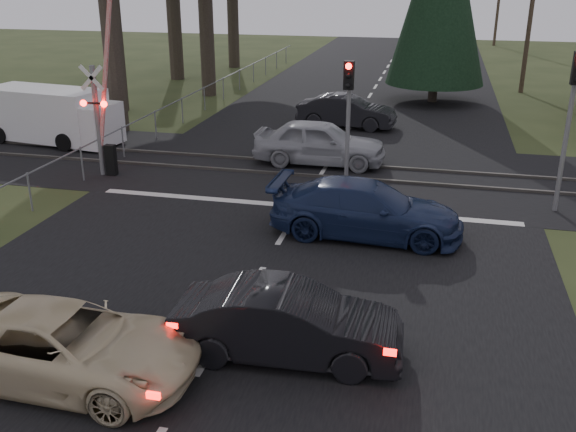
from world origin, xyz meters
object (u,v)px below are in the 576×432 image
(silver_car, at_px, (320,142))
(dark_car_far, at_px, (346,111))
(crossing_signal, at_px, (103,118))
(traffic_signal_center, at_px, (348,102))
(blue_sedan, at_px, (366,210))
(white_van, at_px, (54,116))
(dark_hatchback, at_px, (288,323))
(cream_coupe, at_px, (65,345))
(utility_pole_mid, at_px, (532,8))
(traffic_signal_right, at_px, (574,102))

(silver_car, xyz_separation_m, dark_car_far, (0.10, 6.09, -0.09))
(crossing_signal, bearing_deg, traffic_signal_center, 6.15)
(blue_sedan, height_order, dark_car_far, blue_sedan)
(traffic_signal_center, bearing_deg, white_van, 167.61)
(dark_hatchback, bearing_deg, cream_coupe, 110.09)
(blue_sedan, bearing_deg, dark_car_far, 12.19)
(utility_pole_mid, bearing_deg, dark_hatchback, -103.32)
(cream_coupe, bearing_deg, white_van, 33.13)
(cream_coupe, relative_size, silver_car, 0.99)
(blue_sedan, bearing_deg, traffic_signal_right, -58.81)
(crossing_signal, height_order, traffic_signal_right, crossing_signal)
(crossing_signal, xyz_separation_m, cream_coupe, (5.08, -11.11, -1.39))
(dark_car_far, bearing_deg, crossing_signal, 146.87)
(crossing_signal, relative_size, dark_car_far, 1.57)
(traffic_signal_right, xyz_separation_m, utility_pole_mid, (0.95, 20.53, 1.41))
(blue_sedan, xyz_separation_m, white_van, (-13.73, 7.03, 0.38))
(cream_coupe, height_order, blue_sedan, blue_sedan)
(traffic_signal_right, distance_m, blue_sedan, 6.70)
(white_van, bearing_deg, traffic_signal_right, -3.51)
(dark_hatchback, bearing_deg, white_van, 41.51)
(traffic_signal_center, bearing_deg, crossing_signal, -173.85)
(dark_car_far, bearing_deg, traffic_signal_center, -167.12)
(dark_hatchback, distance_m, white_van, 18.54)
(crossing_signal, distance_m, utility_pole_mid, 25.78)
(blue_sedan, bearing_deg, traffic_signal_center, 16.82)
(dark_hatchback, bearing_deg, dark_car_far, 1.98)
(utility_pole_mid, bearing_deg, traffic_signal_center, -111.21)
(blue_sedan, bearing_deg, utility_pole_mid, -13.55)
(cream_coupe, height_order, silver_car, silver_car)
(dark_car_far, xyz_separation_m, white_van, (-11.36, -5.49, 0.40))
(traffic_signal_center, relative_size, silver_car, 0.85)
(cream_coupe, bearing_deg, blue_sedan, -28.74)
(traffic_signal_center, xyz_separation_m, white_van, (-12.56, 2.76, -1.68))
(utility_pole_mid, xyz_separation_m, cream_coupe, (-10.69, -31.32, -4.06))
(traffic_signal_right, xyz_separation_m, traffic_signal_center, (-6.55, 1.20, -0.51))
(crossing_signal, xyz_separation_m, dark_hatchback, (8.73, -9.55, -1.36))
(traffic_signal_right, height_order, traffic_signal_center, traffic_signal_right)
(utility_pole_mid, bearing_deg, cream_coupe, -108.85)
(cream_coupe, bearing_deg, traffic_signal_center, -14.17)
(traffic_signal_right, distance_m, cream_coupe, 14.78)
(dark_car_far, bearing_deg, blue_sedan, -164.66)
(traffic_signal_right, distance_m, traffic_signal_center, 6.68)
(crossing_signal, relative_size, dark_hatchback, 1.64)
(silver_car, bearing_deg, traffic_signal_right, -113.59)
(traffic_signal_right, height_order, blue_sedan, traffic_signal_right)
(silver_car, bearing_deg, white_van, 86.55)
(cream_coupe, height_order, white_van, white_van)
(traffic_signal_center, height_order, white_van, traffic_signal_center)
(crossing_signal, xyz_separation_m, dark_car_far, (7.07, 9.14, -1.33))
(traffic_signal_center, distance_m, cream_coupe, 12.60)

